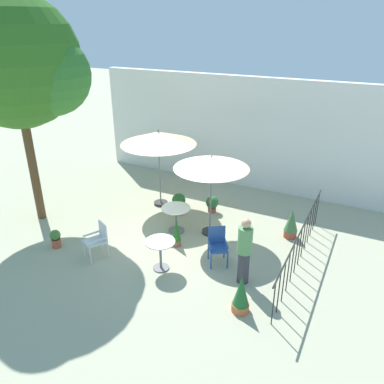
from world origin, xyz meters
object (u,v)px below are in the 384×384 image
cafe_table_1 (176,215)px  potted_plant_3 (291,224)px  patio_umbrella_0 (211,164)px  cafe_table_0 (160,250)px  shade_tree (16,60)px  standing_person (244,250)px  patio_chair_0 (98,238)px  potted_plant_2 (177,233)px  potted_plant_5 (179,203)px  patio_umbrella_1 (158,138)px  potted_plant_1 (241,295)px  potted_plant_4 (212,203)px  patio_chair_1 (217,243)px  potted_plant_0 (56,238)px

cafe_table_1 → potted_plant_3: 3.12m
patio_umbrella_0 → cafe_table_0: patio_umbrella_0 is taller
shade_tree → standing_person: 7.32m
cafe_table_1 → patio_chair_0: 2.23m
potted_plant_2 → potted_plant_5: potted_plant_2 is taller
patio_umbrella_0 → patio_umbrella_1: 2.34m
cafe_table_0 → cafe_table_1: cafe_table_0 is taller
cafe_table_0 → standing_person: (1.89, 0.41, 0.30)m
cafe_table_1 → potted_plant_1: potted_plant_1 is taller
patio_umbrella_1 → potted_plant_5: size_ratio=3.77×
cafe_table_0 → potted_plant_4: bearing=92.2°
shade_tree → potted_plant_4: bearing=30.9°
potted_plant_4 → standing_person: (2.02, -2.79, 0.53)m
shade_tree → potted_plant_5: bearing=30.6°
patio_umbrella_0 → patio_chair_1: size_ratio=2.52×
cafe_table_1 → potted_plant_4: bearing=74.6°
potted_plant_1 → potted_plant_5: (-3.16, 3.16, -0.06)m
potted_plant_5 → patio_chair_0: bearing=-102.9°
potted_plant_1 → standing_person: bearing=107.3°
potted_plant_2 → standing_person: size_ratio=0.46×
potted_plant_2 → potted_plant_0: bearing=-151.6°
shade_tree → patio_chair_1: size_ratio=6.81×
cafe_table_0 → potted_plant_3: bearing=50.0°
potted_plant_1 → patio_umbrella_0: bearing=125.9°
potted_plant_4 → potted_plant_3: bearing=-8.6°
potted_plant_2 → patio_chair_0: bearing=-139.5°
cafe_table_1 → potted_plant_1: bearing=-39.0°
patio_umbrella_1 → shade_tree: bearing=-138.7°
patio_umbrella_1 → potted_plant_4: bearing=8.8°
patio_umbrella_1 → potted_plant_2: 3.10m
patio_umbrella_1 → potted_plant_5: 2.03m
potted_plant_1 → potted_plant_3: potted_plant_1 is taller
standing_person → cafe_table_0: bearing=-167.7°
cafe_table_1 → potted_plant_0: cafe_table_1 is taller
patio_chair_1 → potted_plant_4: 2.62m
potted_plant_2 → standing_person: standing_person is taller
patio_umbrella_0 → potted_plant_4: 2.16m
patio_umbrella_0 → potted_plant_2: 2.00m
potted_plant_0 → potted_plant_5: bearing=58.3°
patio_chair_0 → patio_umbrella_0: bearing=48.5°
shade_tree → potted_plant_3: shade_tree is taller
potted_plant_5 → patio_umbrella_0: bearing=-25.6°
potted_plant_2 → potted_plant_4: size_ratio=1.43×
cafe_table_1 → potted_plant_5: 1.07m
patio_chair_0 → standing_person: standing_person is taller
patio_umbrella_0 → potted_plant_5: patio_umbrella_0 is taller
patio_umbrella_0 → potted_plant_1: 3.52m
potted_plant_0 → potted_plant_2: 3.12m
cafe_table_0 → potted_plant_0: 2.94m
shade_tree → cafe_table_0: shade_tree is taller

